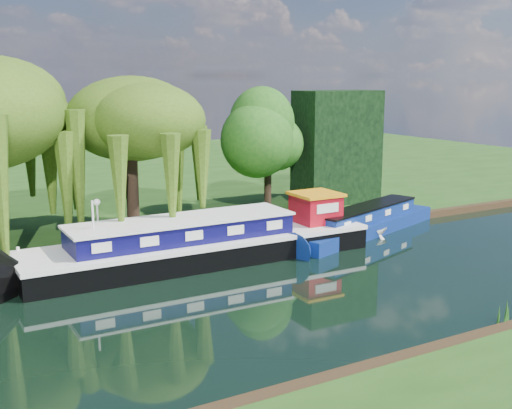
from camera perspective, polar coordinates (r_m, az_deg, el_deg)
ground at (r=26.30m, az=-8.30°, el=-9.84°), size 120.00×120.00×0.00m
far_bank at (r=58.32m, az=-20.71°, el=1.52°), size 120.00×52.00×0.45m
dutch_barge at (r=33.36m, az=-4.67°, el=-3.42°), size 18.53×4.32×3.90m
narrowboat at (r=39.57m, az=9.78°, el=-1.64°), size 12.78×6.21×1.87m
white_cruiser at (r=39.05m, az=10.33°, el=-2.84°), size 2.21×1.94×1.10m
willow_right at (r=36.46m, az=-11.12°, el=6.32°), size 6.68×6.68×8.14m
tree_far_right at (r=43.21m, az=1.07°, el=5.94°), size 4.36×4.36×7.14m
conifer_hedge at (r=46.48m, az=7.20°, el=5.10°), size 6.00×3.00×8.00m
lamppost at (r=35.39m, az=-13.93°, el=-0.45°), size 0.36×0.36×2.56m
mooring_posts at (r=33.49m, az=-14.46°, el=-3.72°), size 19.16×0.16×1.00m
reeds_near at (r=23.67m, az=14.95°, el=-11.16°), size 33.70×1.50×1.10m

